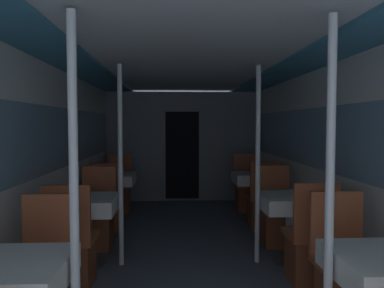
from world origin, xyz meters
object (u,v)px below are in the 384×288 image
chair_right_near_2 (262,207)px  support_pole_left_1 (120,165)px  dining_table_left_1 (86,208)px  chair_left_near_1 (72,255)px  support_pole_left_0 (74,202)px  dining_table_right_1 (291,206)px  dining_table_left_0 (9,282)px  chair_left_far_1 (97,223)px  dining_table_left_2 (114,182)px  support_pole_right_0 (330,199)px  chair_left_near_2 (108,209)px  dining_table_right_2 (254,181)px  chair_left_far_2 (119,194)px  chair_right_near_1 (309,251)px  chair_right_far_0 (344,284)px  support_pole_right_1 (258,165)px  chair_right_far_1 (276,221)px  chair_right_far_2 (247,193)px

chair_right_near_2 → support_pole_left_1: bearing=-144.8°
dining_table_left_1 → chair_left_near_1: bearing=-90.0°
support_pole_left_0 → dining_table_right_1: support_pole_left_0 is taller
support_pole_left_0 → dining_table_left_0: bearing=180.0°
chair_left_far_1 → dining_table_left_2: (-0.00, 1.26, 0.30)m
dining_table_left_2 → dining_table_right_1: size_ratio=1.00×
chair_left_near_1 → support_pole_right_0: bearing=-35.2°
chair_left_near_2 → dining_table_right_1: chair_left_near_2 is taller
dining_table_left_1 → dining_table_left_2: (0.00, 1.81, 0.00)m
dining_table_left_1 → chair_right_near_2: size_ratio=0.75×
dining_table_right_2 → chair_left_near_2: bearing=-165.7°
chair_left_far_2 → chair_right_near_1: (2.15, -2.91, 0.00)m
chair_left_far_2 → dining_table_left_0: bearing=90.0°
dining_table_left_1 → chair_right_far_0: (2.15, -1.26, -0.30)m
support_pole_right_1 → support_pole_right_0: bearing=-90.0°
support_pole_left_1 → chair_right_near_2: support_pole_left_1 is taller
chair_left_far_1 → dining_table_left_2: 1.30m
chair_left_far_1 → dining_table_right_2: chair_left_far_1 is taller
dining_table_left_0 → chair_left_far_2: chair_left_far_2 is taller
chair_right_near_2 → chair_left_near_2: bearing=180.0°
dining_table_left_1 → chair_right_far_1: bearing=14.3°
chair_right_near_2 → dining_table_left_0: bearing=-125.0°
chair_left_far_1 → chair_left_far_2: same height
chair_right_far_0 → dining_table_right_2: 3.09m
support_pole_left_1 → chair_left_far_2: 2.50m
chair_left_near_1 → chair_right_far_1: bearing=27.0°
dining_table_left_0 → chair_right_far_1: chair_right_far_1 is taller
chair_left_near_2 → dining_table_left_0: bearing=-90.0°
chair_left_near_2 → support_pole_right_0: bearing=-59.7°
chair_left_near_1 → dining_table_right_1: bearing=14.3°
chair_right_near_1 → chair_right_far_1: (0.00, 1.10, 0.00)m
chair_left_far_2 → support_pole_left_0: bearing=94.9°
chair_right_far_2 → dining_table_left_1: bearing=47.6°
chair_right_far_0 → dining_table_right_2: size_ratio=1.33×
chair_left_far_1 → chair_right_far_2: same height
support_pole_right_1 → dining_table_right_2: (0.36, 1.81, -0.44)m
chair_left_far_2 → support_pole_right_1: (1.79, -2.36, 0.74)m
dining_table_left_0 → chair_left_far_2: (0.00, 4.17, -0.30)m
dining_table_left_2 → chair_right_near_1: 3.21m
chair_right_far_2 → support_pole_left_0: bearing=66.7°
dining_table_left_1 → support_pole_right_0: (1.79, -1.81, 0.44)m
dining_table_left_0 → support_pole_right_0: size_ratio=0.34×
support_pole_left_1 → chair_right_far_2: 3.06m
dining_table_left_2 → chair_right_near_2: (2.15, -0.55, -0.30)m
support_pole_right_1 → support_pole_left_0: bearing=-128.4°
support_pole_left_1 → chair_right_near_1: 2.02m
dining_table_left_1 → support_pole_left_1: bearing=0.0°
chair_left_far_1 → chair_right_near_2: bearing=-161.6°
dining_table_left_2 → dining_table_right_2: bearing=0.0°
dining_table_left_2 → support_pole_right_1: support_pole_right_1 is taller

